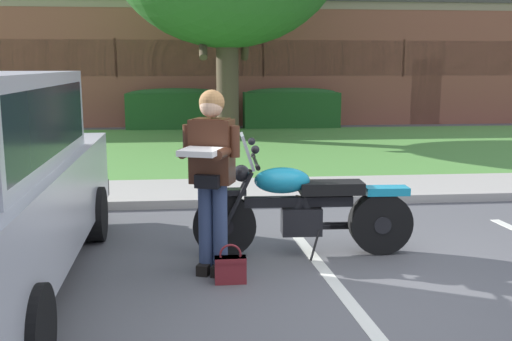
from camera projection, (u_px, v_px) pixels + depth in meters
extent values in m
plane|color=#565659|center=(349.00, 304.00, 4.76)|extent=(140.00, 140.00, 0.00)
cube|color=#ADA89E|center=(287.00, 201.00, 8.13)|extent=(60.00, 0.20, 0.12)
cube|color=#ADA89E|center=(278.00, 189.00, 8.97)|extent=(60.00, 1.50, 0.08)
cube|color=#518E3D|center=(251.00, 148.00, 13.52)|extent=(60.00, 7.79, 0.06)
cube|color=silver|center=(24.00, 306.00, 4.71)|extent=(0.40, 4.40, 0.01)
cube|color=silver|center=(343.00, 294.00, 4.96)|extent=(0.40, 4.40, 0.01)
cylinder|color=black|center=(225.00, 226.00, 5.90)|extent=(0.64, 0.12, 0.64)
cylinder|color=black|center=(225.00, 226.00, 5.90)|extent=(0.18, 0.13, 0.18)
cylinder|color=black|center=(380.00, 223.00, 6.00)|extent=(0.65, 0.20, 0.64)
cylinder|color=black|center=(380.00, 223.00, 6.00)|extent=(0.19, 0.21, 0.18)
cube|color=black|center=(224.00, 192.00, 5.84)|extent=(0.44, 0.15, 0.06)
cube|color=teal|center=(386.00, 191.00, 5.95)|extent=(0.45, 0.21, 0.08)
cylinder|color=black|center=(238.00, 200.00, 5.78)|extent=(0.31, 0.05, 0.58)
cylinder|color=black|center=(238.00, 197.00, 5.94)|extent=(0.31, 0.05, 0.58)
sphere|color=black|center=(241.00, 173.00, 5.82)|extent=(0.17, 0.17, 0.17)
cylinder|color=black|center=(255.00, 161.00, 5.80)|extent=(0.06, 0.72, 0.03)
cylinder|color=black|center=(258.00, 168.00, 5.45)|extent=(0.05, 0.10, 0.04)
cylinder|color=black|center=(253.00, 156.00, 6.16)|extent=(0.05, 0.10, 0.04)
sphere|color=black|center=(255.00, 150.00, 5.48)|extent=(0.08, 0.08, 0.08)
sphere|color=black|center=(252.00, 141.00, 6.07)|extent=(0.08, 0.08, 0.08)
cube|color=#B2BCC6|center=(247.00, 151.00, 5.78)|extent=(0.15, 0.36, 0.35)
cube|color=black|center=(299.00, 201.00, 5.91)|extent=(1.10, 0.14, 0.10)
ellipsoid|color=teal|center=(282.00, 180.00, 5.86)|extent=(0.57, 0.34, 0.26)
cube|color=black|center=(331.00, 187.00, 5.90)|extent=(0.65, 0.30, 0.12)
cube|color=black|center=(301.00, 221.00, 5.94)|extent=(0.41, 0.25, 0.28)
cylinder|color=black|center=(298.00, 205.00, 5.91)|extent=(0.18, 0.13, 0.21)
cylinder|color=black|center=(305.00, 205.00, 5.92)|extent=(0.18, 0.13, 0.21)
cylinder|color=black|center=(334.00, 226.00, 6.12)|extent=(0.60, 0.10, 0.08)
cylinder|color=black|center=(353.00, 225.00, 6.14)|extent=(0.60, 0.10, 0.08)
cylinder|color=black|center=(315.00, 245.00, 5.83)|extent=(0.13, 0.12, 0.30)
cube|color=black|center=(220.00, 269.00, 5.44)|extent=(0.19, 0.26, 0.10)
cube|color=black|center=(206.00, 268.00, 5.47)|extent=(0.19, 0.26, 0.10)
cylinder|color=navy|center=(220.00, 229.00, 5.39)|extent=(0.14, 0.14, 0.86)
cylinder|color=navy|center=(206.00, 228.00, 5.43)|extent=(0.14, 0.14, 0.86)
cube|color=#4C2819|center=(212.00, 151.00, 5.28)|extent=(0.43, 0.34, 0.58)
cube|color=#4C2819|center=(212.00, 122.00, 5.23)|extent=(0.35, 0.29, 0.06)
sphere|color=tan|center=(211.00, 106.00, 5.21)|extent=(0.21, 0.21, 0.21)
sphere|color=olive|center=(212.00, 102.00, 5.22)|extent=(0.23, 0.23, 0.23)
cube|color=black|center=(208.00, 181.00, 5.20)|extent=(0.24, 0.17, 0.12)
cylinder|color=#4C2819|center=(223.00, 152.00, 5.08)|extent=(0.20, 0.35, 0.09)
cylinder|color=#4C2819|center=(189.00, 151.00, 5.16)|extent=(0.20, 0.35, 0.09)
cylinder|color=#4C2819|center=(235.00, 142.00, 5.19)|extent=(0.10, 0.10, 0.28)
cylinder|color=#4C2819|center=(188.00, 140.00, 5.30)|extent=(0.10, 0.10, 0.28)
cube|color=white|center=(200.00, 152.00, 4.99)|extent=(0.41, 0.41, 0.05)
cube|color=maroon|center=(231.00, 270.00, 5.21)|extent=(0.28, 0.12, 0.24)
cube|color=maroon|center=(230.00, 259.00, 5.19)|extent=(0.28, 0.13, 0.04)
torus|color=maroon|center=(230.00, 255.00, 5.18)|extent=(0.20, 0.02, 0.20)
cube|color=black|center=(51.00, 121.00, 4.65)|extent=(0.13, 2.73, 0.55)
cube|color=black|center=(30.00, 190.00, 7.22)|extent=(1.90, 0.16, 0.20)
cylinder|color=black|center=(94.00, 214.00, 6.44)|extent=(0.26, 0.61, 0.60)
cylinder|color=black|center=(27.00, 332.00, 3.59)|extent=(0.26, 0.61, 0.60)
cylinder|color=#4C3D2D|center=(228.00, 89.00, 14.72)|extent=(0.56, 0.56, 2.61)
cylinder|color=#4C3D2D|center=(246.00, 38.00, 14.54)|extent=(0.20, 1.08, 1.10)
cylinder|color=#4C3D2D|center=(203.00, 34.00, 14.42)|extent=(0.20, 1.34, 1.30)
cube|color=#235623|center=(177.00, 112.00, 17.33)|extent=(2.92, 0.90, 1.10)
ellipsoid|color=#235623|center=(176.00, 93.00, 17.23)|extent=(2.77, 0.84, 0.28)
cube|color=#235623|center=(291.00, 111.00, 17.66)|extent=(2.86, 0.90, 1.10)
ellipsoid|color=#235623|center=(291.00, 92.00, 17.56)|extent=(2.72, 0.84, 0.28)
cube|color=#93513D|center=(248.00, 64.00, 23.71)|extent=(26.56, 11.19, 3.86)
cube|color=#998466|center=(263.00, 5.00, 17.95)|extent=(26.56, 0.10, 0.24)
cube|color=#4C4742|center=(248.00, 13.00, 23.35)|extent=(26.83, 11.30, 0.20)
cube|color=#1E282D|center=(263.00, 58.00, 18.23)|extent=(22.58, 0.06, 1.10)
cube|color=#93513D|center=(116.00, 58.00, 17.79)|extent=(0.08, 0.04, 1.20)
cube|color=#93513D|center=(263.00, 58.00, 18.22)|extent=(0.08, 0.04, 1.20)
cube|color=#93513D|center=(403.00, 58.00, 18.65)|extent=(0.08, 0.04, 1.20)
cube|color=#473323|center=(426.00, 92.00, 18.94)|extent=(1.00, 0.08, 2.10)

